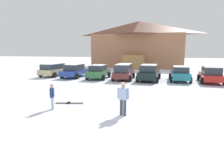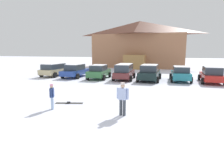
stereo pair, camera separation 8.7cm
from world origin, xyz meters
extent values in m
plane|color=silver|center=(0.00, 0.00, 0.00)|extent=(160.00, 160.00, 0.00)
cube|color=#A46E4B|center=(-1.05, 32.79, 3.02)|extent=(16.76, 8.09, 6.04)
pyramid|color=#4F281B|center=(-1.05, 32.79, 7.29)|extent=(17.39, 8.71, 2.51)
cube|color=#AC7D44|center=(-1.24, 28.17, 1.20)|extent=(3.67, 1.94, 2.40)
cube|color=tan|center=(-9.41, 16.14, 0.62)|extent=(2.02, 4.13, 0.60)
cube|color=#2D3842|center=(-9.42, 16.06, 1.22)|extent=(1.75, 3.15, 0.60)
cube|color=white|center=(-9.42, 16.06, 1.55)|extent=(1.63, 2.99, 0.06)
cylinder|color=black|center=(-10.31, 17.44, 0.32)|extent=(0.26, 0.65, 0.64)
cylinder|color=black|center=(-8.38, 17.33, 0.32)|extent=(0.26, 0.65, 0.64)
cylinder|color=black|center=(-10.45, 14.95, 0.32)|extent=(0.26, 0.65, 0.64)
cylinder|color=black|center=(-8.52, 14.84, 0.32)|extent=(0.26, 0.65, 0.64)
cube|color=#244194|center=(-6.39, 16.00, 0.60)|extent=(1.92, 4.80, 0.57)
cube|color=#2D3842|center=(-6.40, 15.76, 1.21)|extent=(1.64, 2.51, 0.64)
cube|color=white|center=(-6.40, 15.76, 1.56)|extent=(1.53, 2.39, 0.06)
cylinder|color=black|center=(-7.31, 17.50, 0.32)|extent=(0.24, 0.65, 0.64)
cylinder|color=black|center=(-5.39, 17.44, 0.32)|extent=(0.24, 0.65, 0.64)
cylinder|color=black|center=(-7.40, 14.56, 0.32)|extent=(0.24, 0.65, 0.64)
cylinder|color=black|center=(-5.47, 14.50, 0.32)|extent=(0.24, 0.65, 0.64)
cube|color=#326D3B|center=(-3.26, 15.49, 0.64)|extent=(1.82, 4.07, 0.64)
cube|color=#2D3842|center=(-3.26, 15.29, 1.25)|extent=(1.57, 2.13, 0.58)
cube|color=white|center=(-3.26, 15.29, 1.56)|extent=(1.46, 2.02, 0.06)
cylinder|color=black|center=(-4.22, 16.73, 0.32)|extent=(0.23, 0.64, 0.64)
cylinder|color=black|center=(-2.35, 16.77, 0.32)|extent=(0.23, 0.64, 0.64)
cylinder|color=black|center=(-4.17, 14.22, 0.32)|extent=(0.23, 0.64, 0.64)
cylinder|color=black|center=(-2.30, 14.26, 0.32)|extent=(0.23, 0.64, 0.64)
cube|color=maroon|center=(-0.36, 15.59, 0.62)|extent=(1.84, 4.38, 0.60)
cube|color=#2D3842|center=(-0.36, 15.51, 1.29)|extent=(1.61, 3.33, 0.74)
cube|color=white|center=(-0.36, 15.51, 1.70)|extent=(1.50, 3.16, 0.06)
cylinder|color=black|center=(-1.33, 16.91, 0.32)|extent=(0.24, 0.65, 0.64)
cylinder|color=black|center=(0.54, 16.96, 0.32)|extent=(0.24, 0.65, 0.64)
cylinder|color=black|center=(-1.26, 14.23, 0.32)|extent=(0.24, 0.65, 0.64)
cylinder|color=black|center=(0.61, 14.28, 0.32)|extent=(0.24, 0.65, 0.64)
cube|color=black|center=(2.39, 15.62, 0.66)|extent=(2.07, 4.78, 0.68)
cube|color=#2D3842|center=(2.38, 15.38, 1.33)|extent=(1.75, 2.51, 0.66)
cube|color=white|center=(2.38, 15.38, 1.69)|extent=(1.64, 2.39, 0.06)
cylinder|color=black|center=(1.44, 17.11, 0.32)|extent=(0.25, 0.65, 0.64)
cylinder|color=black|center=(3.46, 17.03, 0.32)|extent=(0.25, 0.65, 0.64)
cylinder|color=black|center=(1.32, 14.20, 0.32)|extent=(0.25, 0.65, 0.64)
cylinder|color=black|center=(3.34, 14.12, 0.32)|extent=(0.25, 0.65, 0.64)
cube|color=teal|center=(5.55, 16.04, 0.64)|extent=(1.84, 4.18, 0.65)
cube|color=#2D3842|center=(5.56, 15.83, 1.24)|extent=(1.58, 2.19, 0.55)
cube|color=white|center=(5.56, 15.83, 1.55)|extent=(1.47, 2.08, 0.06)
cylinder|color=black|center=(4.58, 17.29, 0.32)|extent=(0.24, 0.65, 0.64)
cylinder|color=black|center=(6.44, 17.34, 0.32)|extent=(0.24, 0.65, 0.64)
cylinder|color=black|center=(4.66, 14.73, 0.32)|extent=(0.24, 0.65, 0.64)
cylinder|color=black|center=(6.52, 14.78, 0.32)|extent=(0.24, 0.65, 0.64)
cube|color=red|center=(8.47, 15.76, 0.60)|extent=(1.92, 4.37, 0.56)
cube|color=#2D3842|center=(8.47, 15.54, 1.22)|extent=(1.64, 2.29, 0.69)
cube|color=white|center=(8.47, 15.54, 1.60)|extent=(1.53, 2.18, 0.06)
cylinder|color=black|center=(7.55, 17.13, 0.32)|extent=(0.24, 0.65, 0.64)
cylinder|color=black|center=(9.48, 17.07, 0.32)|extent=(0.24, 0.65, 0.64)
cylinder|color=black|center=(7.47, 14.45, 0.32)|extent=(0.24, 0.65, 0.64)
cylinder|color=black|center=(9.39, 14.39, 0.32)|extent=(0.24, 0.65, 0.64)
cylinder|color=#93AED2|center=(-1.92, 3.59, 0.35)|extent=(0.13, 0.13, 0.69)
cylinder|color=#93AED2|center=(-1.86, 3.45, 0.35)|extent=(0.13, 0.13, 0.69)
cube|color=navy|center=(-1.89, 3.52, 0.94)|extent=(0.32, 0.39, 0.49)
cylinder|color=navy|center=(-1.97, 3.72, 0.95)|extent=(0.09, 0.09, 0.46)
cylinder|color=navy|center=(-1.80, 3.32, 0.95)|extent=(0.09, 0.09, 0.46)
sphere|color=tan|center=(-1.89, 3.52, 1.27)|extent=(0.18, 0.18, 0.18)
cylinder|color=pink|center=(-1.89, 3.52, 1.36)|extent=(0.17, 0.17, 0.08)
cylinder|color=#3A4048|center=(1.99, 3.51, 0.41)|extent=(0.15, 0.15, 0.82)
cylinder|color=#3A4048|center=(2.17, 3.49, 0.41)|extent=(0.15, 0.15, 0.82)
cube|color=#A7B8E3|center=(2.08, 3.50, 1.11)|extent=(0.42, 0.28, 0.58)
cylinder|color=#A7B8E3|center=(1.83, 3.53, 1.12)|extent=(0.11, 0.11, 0.55)
cylinder|color=#A7B8E3|center=(2.33, 3.47, 1.12)|extent=(0.11, 0.11, 0.55)
sphere|color=tan|center=(2.08, 3.50, 1.50)|extent=(0.21, 0.21, 0.21)
cylinder|color=beige|center=(2.08, 3.50, 1.62)|extent=(0.20, 0.20, 0.10)
cube|color=#2B2921|center=(-1.59, 4.96, 0.01)|extent=(1.66, 0.49, 0.02)
cube|color=black|center=(-1.64, 4.95, 0.05)|extent=(0.21, 0.13, 0.06)
cube|color=#2B2921|center=(-1.54, 4.77, 0.01)|extent=(1.66, 0.49, 0.02)
cube|color=black|center=(-1.59, 4.75, 0.05)|extent=(0.21, 0.13, 0.06)
camera|label=1|loc=(4.02, -5.91, 3.24)|focal=32.00mm
camera|label=2|loc=(4.10, -5.89, 3.24)|focal=32.00mm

